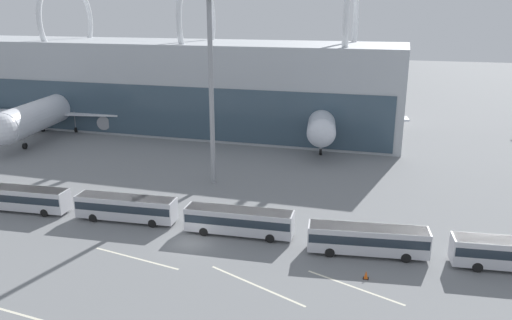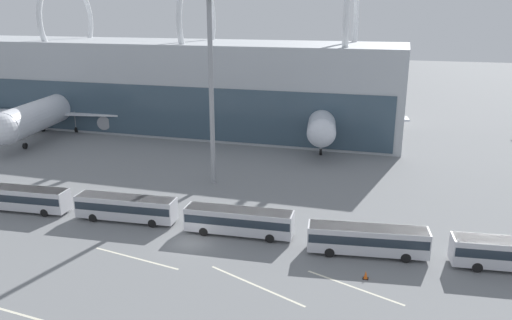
{
  "view_description": "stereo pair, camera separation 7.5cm",
  "coord_description": "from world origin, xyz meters",
  "px_view_note": "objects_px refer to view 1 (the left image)",
  "views": [
    {
      "loc": [
        20.46,
        -45.0,
        24.1
      ],
      "look_at": [
        1.74,
        19.09,
        4.0
      ],
      "focal_mm": 35.0,
      "sensor_mm": 36.0,
      "label": 1
    },
    {
      "loc": [
        20.54,
        -44.98,
        24.1
      ],
      "look_at": [
        1.74,
        19.09,
        4.0
      ],
      "focal_mm": 35.0,
      "sensor_mm": 36.0,
      "label": 2
    }
  ],
  "objects_px": {
    "shuttle_bus_2": "(239,220)",
    "floodlight_mast": "(211,64)",
    "shuttle_bus_3": "(368,238)",
    "shuttle_bus_1": "(126,207)",
    "shuttle_bus_0": "(22,197)",
    "traffic_cone_1": "(366,275)",
    "airliner_at_gate_near": "(55,109)",
    "airliner_at_gate_far": "(322,113)"
  },
  "relations": [
    {
      "from": "shuttle_bus_2",
      "to": "floodlight_mast",
      "type": "height_order",
      "value": "floodlight_mast"
    },
    {
      "from": "shuttle_bus_3",
      "to": "shuttle_bus_2",
      "type": "bearing_deg",
      "value": 169.43
    },
    {
      "from": "shuttle_bus_1",
      "to": "shuttle_bus_2",
      "type": "relative_size",
      "value": 1.0
    },
    {
      "from": "shuttle_bus_0",
      "to": "traffic_cone_1",
      "type": "bearing_deg",
      "value": -10.86
    },
    {
      "from": "airliner_at_gate_near",
      "to": "shuttle_bus_0",
      "type": "relative_size",
      "value": 3.23
    },
    {
      "from": "shuttle_bus_2",
      "to": "floodlight_mast",
      "type": "distance_m",
      "value": 23.72
    },
    {
      "from": "shuttle_bus_1",
      "to": "traffic_cone_1",
      "type": "height_order",
      "value": "shuttle_bus_1"
    },
    {
      "from": "airliner_at_gate_near",
      "to": "traffic_cone_1",
      "type": "height_order",
      "value": "airliner_at_gate_near"
    },
    {
      "from": "shuttle_bus_2",
      "to": "shuttle_bus_1",
      "type": "bearing_deg",
      "value": 176.83
    },
    {
      "from": "shuttle_bus_1",
      "to": "shuttle_bus_2",
      "type": "bearing_deg",
      "value": -3.88
    },
    {
      "from": "airliner_at_gate_far",
      "to": "floodlight_mast",
      "type": "relative_size",
      "value": 1.4
    },
    {
      "from": "shuttle_bus_2",
      "to": "shuttle_bus_0",
      "type": "bearing_deg",
      "value": 178.54
    },
    {
      "from": "shuttle_bus_1",
      "to": "shuttle_bus_2",
      "type": "distance_m",
      "value": 14.06
    },
    {
      "from": "airliner_at_gate_near",
      "to": "shuttle_bus_1",
      "type": "relative_size",
      "value": 3.23
    },
    {
      "from": "shuttle_bus_0",
      "to": "floodlight_mast",
      "type": "bearing_deg",
      "value": 36.72
    },
    {
      "from": "airliner_at_gate_near",
      "to": "shuttle_bus_3",
      "type": "distance_m",
      "value": 74.23
    },
    {
      "from": "airliner_at_gate_near",
      "to": "shuttle_bus_2",
      "type": "relative_size",
      "value": 3.24
    },
    {
      "from": "traffic_cone_1",
      "to": "shuttle_bus_1",
      "type": "bearing_deg",
      "value": 168.7
    },
    {
      "from": "shuttle_bus_3",
      "to": "traffic_cone_1",
      "type": "xyz_separation_m",
      "value": [
        0.3,
        -4.96,
        -1.4
      ]
    },
    {
      "from": "airliner_at_gate_far",
      "to": "traffic_cone_1",
      "type": "xyz_separation_m",
      "value": [
        12.54,
        -51.6,
        -4.65
      ]
    },
    {
      "from": "shuttle_bus_2",
      "to": "shuttle_bus_3",
      "type": "distance_m",
      "value": 14.08
    },
    {
      "from": "shuttle_bus_2",
      "to": "traffic_cone_1",
      "type": "bearing_deg",
      "value": -25.16
    },
    {
      "from": "shuttle_bus_0",
      "to": "traffic_cone_1",
      "type": "relative_size",
      "value": 15.37
    },
    {
      "from": "airliner_at_gate_far",
      "to": "shuttle_bus_1",
      "type": "bearing_deg",
      "value": -27.73
    },
    {
      "from": "airliner_at_gate_near",
      "to": "airliner_at_gate_far",
      "type": "bearing_deg",
      "value": 90.71
    },
    {
      "from": "floodlight_mast",
      "to": "shuttle_bus_1",
      "type": "bearing_deg",
      "value": -107.59
    },
    {
      "from": "shuttle_bus_1",
      "to": "traffic_cone_1",
      "type": "relative_size",
      "value": 15.35
    },
    {
      "from": "traffic_cone_1",
      "to": "floodlight_mast",
      "type": "bearing_deg",
      "value": 137.54
    },
    {
      "from": "shuttle_bus_2",
      "to": "shuttle_bus_3",
      "type": "relative_size",
      "value": 0.99
    },
    {
      "from": "shuttle_bus_0",
      "to": "shuttle_bus_1",
      "type": "relative_size",
      "value": 1.0
    },
    {
      "from": "shuttle_bus_1",
      "to": "airliner_at_gate_near",
      "type": "bearing_deg",
      "value": 131.9
    },
    {
      "from": "shuttle_bus_0",
      "to": "shuttle_bus_1",
      "type": "distance_m",
      "value": 14.09
    },
    {
      "from": "airliner_at_gate_far",
      "to": "shuttle_bus_0",
      "type": "distance_m",
      "value": 55.67
    },
    {
      "from": "airliner_at_gate_far",
      "to": "shuttle_bus_0",
      "type": "xyz_separation_m",
      "value": [
        -29.95,
        -46.82,
        -3.25
      ]
    },
    {
      "from": "airliner_at_gate_near",
      "to": "shuttle_bus_1",
      "type": "bearing_deg",
      "value": 35.39
    },
    {
      "from": "shuttle_bus_3",
      "to": "airliner_at_gate_near",
      "type": "bearing_deg",
      "value": 143.42
    },
    {
      "from": "shuttle_bus_1",
      "to": "shuttle_bus_3",
      "type": "height_order",
      "value": "same"
    },
    {
      "from": "airliner_at_gate_far",
      "to": "shuttle_bus_1",
      "type": "height_order",
      "value": "airliner_at_gate_far"
    },
    {
      "from": "airliner_at_gate_near",
      "to": "traffic_cone_1",
      "type": "xyz_separation_m",
      "value": [
        65.08,
        -41.08,
        -4.56
      ]
    },
    {
      "from": "shuttle_bus_0",
      "to": "traffic_cone_1",
      "type": "distance_m",
      "value": 42.77
    },
    {
      "from": "airliner_at_gate_far",
      "to": "floodlight_mast",
      "type": "bearing_deg",
      "value": -28.5
    },
    {
      "from": "shuttle_bus_0",
      "to": "traffic_cone_1",
      "type": "xyz_separation_m",
      "value": [
        42.48,
        -4.78,
        -1.4
      ]
    }
  ]
}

